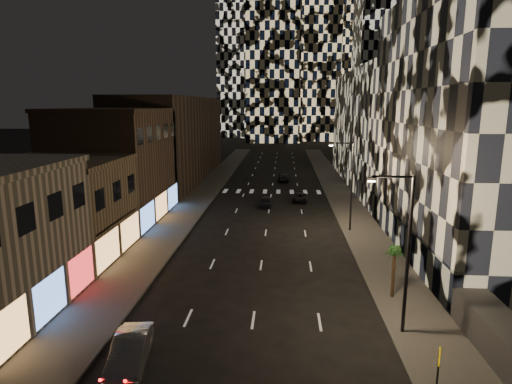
# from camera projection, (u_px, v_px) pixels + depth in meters

# --- Properties ---
(sidewalk_left) EXTENTS (4.00, 120.00, 0.15)m
(sidewalk_left) POSITION_uv_depth(u_px,v_px,m) (206.00, 190.00, 64.64)
(sidewalk_left) COLOR #47443F
(sidewalk_left) RESTS_ON ground
(sidewalk_right) EXTENTS (4.00, 120.00, 0.15)m
(sidewalk_right) POSITION_uv_depth(u_px,v_px,m) (339.00, 192.00, 63.37)
(sidewalk_right) COLOR #47443F
(sidewalk_right) RESTS_ON ground
(curb_left) EXTENTS (0.20, 120.00, 0.15)m
(curb_left) POSITION_uv_depth(u_px,v_px,m) (219.00, 190.00, 64.50)
(curb_left) COLOR #4C4C47
(curb_left) RESTS_ON ground
(curb_right) EXTENTS (0.20, 120.00, 0.15)m
(curb_right) POSITION_uv_depth(u_px,v_px,m) (325.00, 192.00, 63.50)
(curb_right) COLOR #4C4C47
(curb_right) RESTS_ON ground
(retail_tan) EXTENTS (10.00, 10.00, 8.00)m
(retail_tan) POSITION_uv_depth(u_px,v_px,m) (60.00, 211.00, 35.94)
(retail_tan) COLOR #756246
(retail_tan) RESTS_ON ground
(retail_brown) EXTENTS (10.00, 15.00, 12.00)m
(retail_brown) POSITION_uv_depth(u_px,v_px,m) (116.00, 166.00, 47.76)
(retail_brown) COLOR brown
(retail_brown) RESTS_ON ground
(retail_filler_left) EXTENTS (10.00, 40.00, 14.00)m
(retail_filler_left) POSITION_uv_depth(u_px,v_px,m) (175.00, 139.00, 73.46)
(retail_filler_left) COLOR brown
(retail_filler_left) RESTS_ON ground
(midrise_right) EXTENTS (16.00, 25.00, 22.00)m
(midrise_right) POSITION_uv_depth(u_px,v_px,m) (504.00, 126.00, 35.61)
(midrise_right) COLOR #232326
(midrise_right) RESTS_ON ground
(midrise_base) EXTENTS (0.60, 25.00, 3.00)m
(midrise_base) POSITION_uv_depth(u_px,v_px,m) (402.00, 234.00, 38.01)
(midrise_base) COLOR #383838
(midrise_base) RESTS_ON ground
(plinth_right) EXTENTS (2.00, 8.00, 2.00)m
(plinth_right) POSITION_uv_depth(u_px,v_px,m) (501.00, 339.00, 21.94)
(plinth_right) COLOR #383838
(plinth_right) RESTS_ON ground
(midrise_filler_right) EXTENTS (16.00, 40.00, 18.00)m
(midrise_filler_right) POSITION_uv_depth(u_px,v_px,m) (399.00, 129.00, 67.79)
(midrise_filler_right) COLOR #232326
(midrise_filler_right) RESTS_ON ground
(streetlight_near) EXTENTS (2.55, 0.25, 9.00)m
(streetlight_near) POSITION_uv_depth(u_px,v_px,m) (404.00, 244.00, 23.31)
(streetlight_near) COLOR black
(streetlight_near) RESTS_ON sidewalk_right
(streetlight_far) EXTENTS (2.55, 0.25, 9.00)m
(streetlight_far) POSITION_uv_depth(u_px,v_px,m) (350.00, 180.00, 42.86)
(streetlight_far) COLOR black
(streetlight_far) RESTS_ON sidewalk_right
(car_silver_parked) EXTENTS (2.22, 4.80, 1.53)m
(car_silver_parked) POSITION_uv_depth(u_px,v_px,m) (130.00, 350.00, 21.32)
(car_silver_parked) COLOR gray
(car_silver_parked) RESTS_ON ground
(car_dark_midlane) EXTENTS (1.52, 3.78, 1.29)m
(car_dark_midlane) POSITION_uv_depth(u_px,v_px,m) (266.00, 202.00, 54.29)
(car_dark_midlane) COLOR black
(car_dark_midlane) RESTS_ON ground
(car_dark_oncoming) EXTENTS (1.85, 4.42, 1.28)m
(car_dark_oncoming) POSITION_uv_depth(u_px,v_px,m) (284.00, 177.00, 72.75)
(car_dark_oncoming) COLOR black
(car_dark_oncoming) RESTS_ON ground
(car_dark_rightlane) EXTENTS (2.15, 4.07, 1.09)m
(car_dark_rightlane) POSITION_uv_depth(u_px,v_px,m) (300.00, 198.00, 57.26)
(car_dark_rightlane) COLOR black
(car_dark_rightlane) RESTS_ON ground
(ped_sign) EXTENTS (0.38, 0.89, 2.82)m
(ped_sign) POSITION_uv_depth(u_px,v_px,m) (438.00, 366.00, 17.88)
(ped_sign) COLOR black
(ped_sign) RESTS_ON sidewalk_right
(palm_tree) EXTENTS (1.80, 1.81, 3.55)m
(palm_tree) POSITION_uv_depth(u_px,v_px,m) (395.00, 255.00, 28.12)
(palm_tree) COLOR #47331E
(palm_tree) RESTS_ON sidewalk_right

